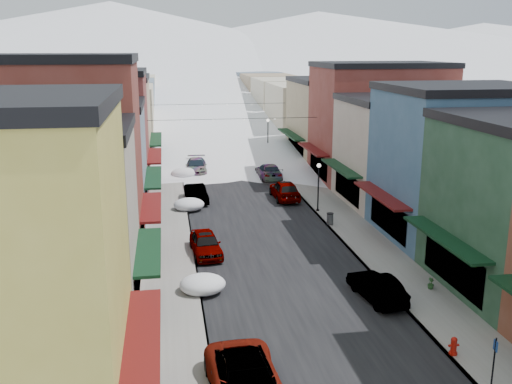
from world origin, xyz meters
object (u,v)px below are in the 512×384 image
object	(u,v)px
trash_can	(330,219)
car_dark_hatch	(196,194)
fire_hydrant	(454,346)
streetlamp_near	(318,181)
car_green_sedan	(377,287)
car_silver_sedan	(206,244)
car_white_suv	(247,383)

from	to	relation	value
trash_can	car_dark_hatch	bearing A→B (deg)	137.51
fire_hydrant	streetlamp_near	world-z (taller)	streetlamp_near
car_green_sedan	fire_hydrant	bearing A→B (deg)	92.90
car_silver_sedan	trash_can	distance (m)	10.51
car_green_sedan	trash_can	xyz separation A→B (m)	(1.16, 12.57, -0.11)
car_green_sedan	streetlamp_near	size ratio (longest dim) A/B	1.11
trash_can	streetlamp_near	xyz separation A→B (m)	(0.08, 3.73, 1.99)
car_silver_sedan	fire_hydrant	distance (m)	17.01
car_white_suv	trash_can	distance (m)	22.31
car_green_sedan	car_silver_sedan	bearing A→B (deg)	-51.95
streetlamp_near	car_white_suv	bearing A→B (deg)	-110.96
car_silver_sedan	streetlamp_near	xyz separation A→B (m)	(9.58, 8.23, 1.83)
car_dark_hatch	fire_hydrant	xyz separation A→B (m)	(9.33, -27.17, -0.19)
car_dark_hatch	car_green_sedan	bearing A→B (deg)	-74.87
car_dark_hatch	car_green_sedan	xyz separation A→B (m)	(8.18, -21.12, -0.01)
car_green_sedan	streetlamp_near	world-z (taller)	streetlamp_near
car_white_suv	trash_can	world-z (taller)	car_white_suv
car_silver_sedan	car_dark_hatch	distance (m)	13.05
fire_hydrant	trash_can	size ratio (longest dim) A/B	0.93
car_silver_sedan	car_dark_hatch	bearing A→B (deg)	84.72
car_green_sedan	trash_can	distance (m)	12.62
car_dark_hatch	trash_can	bearing A→B (deg)	-48.53
car_white_suv	fire_hydrant	xyz separation A→B (m)	(9.14, 1.73, -0.27)
car_dark_hatch	streetlamp_near	world-z (taller)	streetlamp_near
car_green_sedan	fire_hydrant	xyz separation A→B (m)	(1.16, -6.05, -0.18)
car_silver_sedan	fire_hydrant	world-z (taller)	car_silver_sedan
car_silver_sedan	streetlamp_near	distance (m)	12.76
car_silver_sedan	car_green_sedan	xyz separation A→B (m)	(8.34, -8.07, -0.04)
car_dark_hatch	car_white_suv	bearing A→B (deg)	-95.66
streetlamp_near	trash_can	bearing A→B (deg)	-91.20
car_silver_sedan	car_dark_hatch	world-z (taller)	car_silver_sedan
trash_can	car_silver_sedan	bearing A→B (deg)	-154.64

